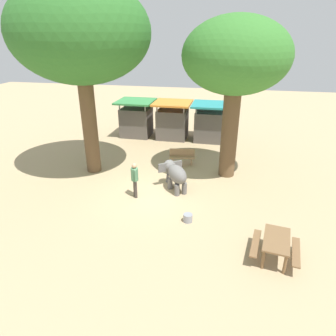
# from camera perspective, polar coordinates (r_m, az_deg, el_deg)

# --- Properties ---
(ground_plane) EXTENTS (60.00, 60.00, 0.00)m
(ground_plane) POSITION_cam_1_polar(r_m,az_deg,el_deg) (13.94, -3.40, -4.88)
(ground_plane) COLOR tan
(elephant) EXTENTS (1.63, 1.74, 1.26)m
(elephant) POSITION_cam_1_polar(r_m,az_deg,el_deg) (13.95, 1.40, -1.09)
(elephant) COLOR slate
(elephant) RESTS_ON ground_plane
(person_handler) EXTENTS (0.32, 0.46, 1.62)m
(person_handler) POSITION_cam_1_polar(r_m,az_deg,el_deg) (13.33, -6.30, -1.81)
(person_handler) COLOR #3F3833
(person_handler) RESTS_ON ground_plane
(shade_tree_main) EXTENTS (6.48, 5.94, 9.07)m
(shade_tree_main) POSITION_cam_1_polar(r_m,az_deg,el_deg) (15.34, -16.30, 23.10)
(shade_tree_main) COLOR brown
(shade_tree_main) RESTS_ON ground_plane
(shade_tree_secondary) EXTENTS (4.88, 4.47, 7.56)m
(shade_tree_secondary) POSITION_cam_1_polar(r_m,az_deg,el_deg) (14.63, 12.68, 19.44)
(shade_tree_secondary) COLOR brown
(shade_tree_secondary) RESTS_ON ground_plane
(wooden_bench) EXTENTS (1.45, 0.63, 0.88)m
(wooden_bench) POSITION_cam_1_polar(r_m,az_deg,el_deg) (16.86, 2.67, 2.21)
(wooden_bench) COLOR #9E7A51
(wooden_bench) RESTS_ON ground_plane
(picnic_table_near) EXTENTS (1.70, 1.72, 0.78)m
(picnic_table_near) POSITION_cam_1_polar(r_m,az_deg,el_deg) (10.52, 19.71, -13.29)
(picnic_table_near) COLOR brown
(picnic_table_near) RESTS_ON ground_plane
(market_stall_green) EXTENTS (2.50, 2.50, 2.52)m
(market_stall_green) POSITION_cam_1_polar(r_m,az_deg,el_deg) (21.75, -5.97, 8.98)
(market_stall_green) COLOR #59514C
(market_stall_green) RESTS_ON ground_plane
(market_stall_orange) EXTENTS (2.50, 2.50, 2.52)m
(market_stall_orange) POSITION_cam_1_polar(r_m,az_deg,el_deg) (21.13, 0.85, 8.66)
(market_stall_orange) COLOR #59514C
(market_stall_orange) RESTS_ON ground_plane
(market_stall_teal) EXTENTS (2.50, 2.50, 2.52)m
(market_stall_teal) POSITION_cam_1_polar(r_m,az_deg,el_deg) (20.81, 7.97, 8.20)
(market_stall_teal) COLOR #59514C
(market_stall_teal) RESTS_ON ground_plane
(feed_bucket) EXTENTS (0.36, 0.36, 0.32)m
(feed_bucket) POSITION_cam_1_polar(r_m,az_deg,el_deg) (11.94, 3.76, -9.37)
(feed_bucket) COLOR gray
(feed_bucket) RESTS_ON ground_plane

